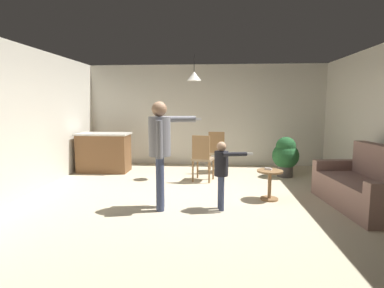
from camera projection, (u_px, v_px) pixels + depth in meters
ground at (200, 199)px, 5.42m from camera, size 7.68×7.68×0.00m
wall_back at (206, 115)px, 8.42m from camera, size 6.40×0.10×2.70m
wall_left at (20, 121)px, 5.49m from camera, size 0.10×6.40×2.70m
couch_floral at (365, 188)px, 4.90m from camera, size 1.03×1.88×1.00m
kitchen_counter at (104, 152)px, 7.57m from camera, size 1.26×0.66×0.95m
side_table_by_couch at (270, 181)px, 5.33m from camera, size 0.44×0.44×0.52m
person_adult at (161, 143)px, 4.76m from camera, size 0.80×0.57×1.69m
person_child at (222, 168)px, 4.79m from camera, size 0.58×0.31×1.08m
dining_chair_by_counter at (202, 156)px, 6.59m from camera, size 0.51×0.51×1.00m
dining_chair_near_wall at (217, 150)px, 7.46m from camera, size 0.45×0.45×1.00m
potted_plant_corner at (286, 155)px, 7.03m from camera, size 0.60×0.60×0.92m
spare_remote_on_table at (268, 169)px, 5.34m from camera, size 0.12×0.11×0.04m
ceiling_light_pendant at (194, 76)px, 6.69m from camera, size 0.32×0.32×0.55m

